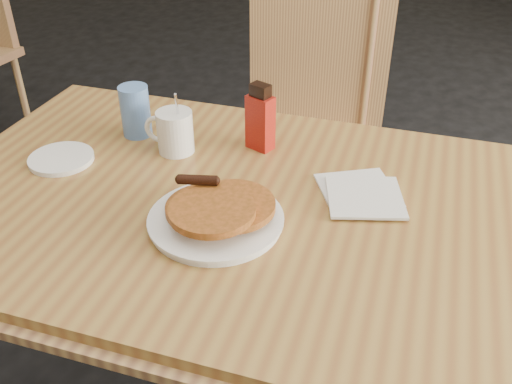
% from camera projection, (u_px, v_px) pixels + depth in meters
% --- Properties ---
extents(main_table, '(1.35, 0.92, 0.75)m').
position_uv_depth(main_table, '(224.00, 211.00, 1.25)').
color(main_table, olive).
rests_on(main_table, floor).
extents(chair_main_far, '(0.52, 0.52, 1.03)m').
position_uv_depth(chair_main_far, '(310.00, 108.00, 1.90)').
color(chair_main_far, tan).
rests_on(chair_main_far, floor).
extents(pancake_plate, '(0.27, 0.27, 0.08)m').
position_uv_depth(pancake_plate, '(216.00, 214.00, 1.13)').
color(pancake_plate, white).
rests_on(pancake_plate, main_table).
extents(coffee_mug, '(0.12, 0.09, 0.16)m').
position_uv_depth(coffee_mug, '(174.00, 131.00, 1.37)').
color(coffee_mug, white).
rests_on(coffee_mug, main_table).
extents(syrup_bottle, '(0.07, 0.06, 0.17)m').
position_uv_depth(syrup_bottle, '(260.00, 119.00, 1.37)').
color(syrup_bottle, maroon).
rests_on(syrup_bottle, main_table).
extents(napkin_stack, '(0.22, 0.23, 0.01)m').
position_uv_depth(napkin_stack, '(361.00, 194.00, 1.23)').
color(napkin_stack, silver).
rests_on(napkin_stack, main_table).
extents(blue_tumbler, '(0.08, 0.08, 0.13)m').
position_uv_depth(blue_tumbler, '(135.00, 111.00, 1.43)').
color(blue_tumbler, '#5782CC').
rests_on(blue_tumbler, main_table).
extents(side_saucer, '(0.17, 0.17, 0.01)m').
position_uv_depth(side_saucer, '(61.00, 159.00, 1.35)').
color(side_saucer, white).
rests_on(side_saucer, main_table).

